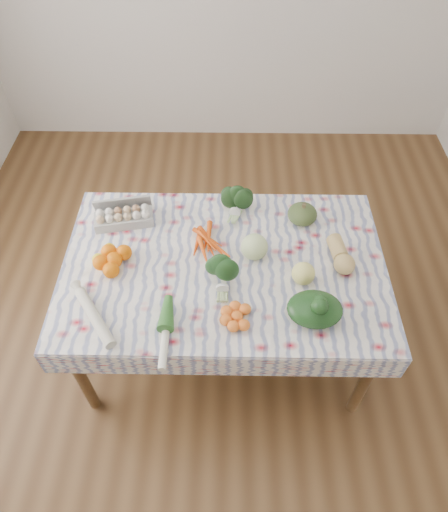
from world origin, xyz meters
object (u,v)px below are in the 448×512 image
at_px(dining_table, 224,273).
at_px(egg_carton, 124,218).
at_px(kabocha_squash, 302,214).
at_px(grapefruit, 303,273).
at_px(cabbage, 254,247).
at_px(butternut_squash, 341,254).

distance_m(dining_table, egg_carton, 0.63).
distance_m(dining_table, kabocha_squash, 0.54).
bearing_deg(kabocha_squash, dining_table, -143.74).
bearing_deg(grapefruit, kabocha_squash, 85.07).
bearing_deg(grapefruit, cabbage, 145.80).
height_order(kabocha_squash, cabbage, cabbage).
relative_size(egg_carton, cabbage, 2.28).
distance_m(egg_carton, butternut_squash, 1.17).
xyz_separation_m(cabbage, grapefruit, (0.23, -0.16, -0.01)).
distance_m(dining_table, grapefruit, 0.43).
xyz_separation_m(egg_carton, butternut_squash, (1.15, -0.25, 0.01)).
bearing_deg(grapefruit, dining_table, 164.76).
distance_m(egg_carton, kabocha_squash, 0.98).
bearing_deg(egg_carton, dining_table, -37.61).
bearing_deg(dining_table, butternut_squash, 2.51).
height_order(egg_carton, cabbage, cabbage).
xyz_separation_m(cabbage, butternut_squash, (0.44, -0.03, -0.02)).
relative_size(kabocha_squash, butternut_squash, 0.70).
height_order(dining_table, butternut_squash, butternut_squash).
relative_size(egg_carton, kabocha_squash, 1.95).
height_order(egg_carton, grapefruit, grapefruit).
xyz_separation_m(kabocha_squash, grapefruit, (-0.04, -0.42, 0.00)).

